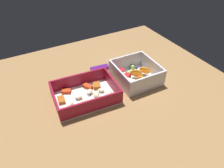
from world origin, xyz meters
The scene contains 5 objects.
table_surface centered at (0.00, 0.00, 1.00)cm, with size 80.00×80.00×2.00cm, color #9E7547.
pasta_container centered at (-11.11, 1.25, 3.59)cm, with size 20.87×15.71×5.17cm.
fruit_bowl centered at (8.36, 1.77, 4.20)cm, with size 14.65×15.38×6.32cm.
candy_bar centered at (0.49, 13.91, 2.60)cm, with size 7.00×2.40×1.20cm, color #51197A.
paper_cup_liner centered at (18.25, 12.45, 3.01)cm, with size 3.24×3.24×2.02cm, color white.
Camera 1 is at (-27.76, -45.97, 47.64)cm, focal length 33.17 mm.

